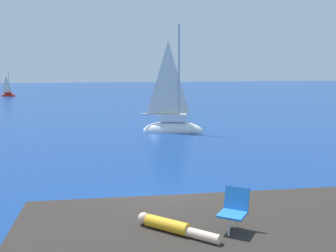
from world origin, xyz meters
The scene contains 8 objects.
ground_plane centered at (0.00, 0.00, 0.00)m, with size 160.00×160.00×0.00m, color navy.
shore_ledge centered at (0.59, -3.65, 0.51)m, with size 8.09×4.17×1.02m, color #2D2823.
boulder_seaward centered at (-1.72, -1.32, 0.00)m, with size 0.75×0.60×0.41m, color #302A23.
boulder_inland centered at (0.14, -1.34, 0.00)m, with size 1.09×0.87×0.60m, color #2F2624.
sailboat_near centered at (2.55, 13.42, 0.39)m, with size 3.94×2.10×7.15m.
sailboat_far centered at (-13.81, 43.15, 0.19)m, with size 1.91×0.70×3.50m.
person_sunbather centered at (-0.38, -3.73, 1.14)m, with size 1.40×1.28×0.25m.
beach_chair centered at (0.80, -3.79, 1.46)m, with size 0.74×0.76×0.80m.
Camera 1 is at (-1.60, -10.78, 4.18)m, focal length 42.78 mm.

